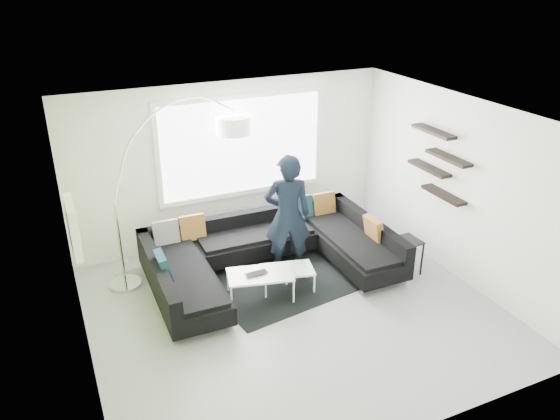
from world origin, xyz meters
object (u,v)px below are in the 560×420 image
Objects in this scene: arc_lamp at (115,205)px; person at (288,215)px; coffee_table at (274,281)px; side_table at (405,256)px; laptop at (258,275)px; sectional_sofa at (272,257)px.

arc_lamp reaches higher than person.
side_table is at bearing 4.93° from coffee_table.
coffee_table is at bearing -44.08° from arc_lamp.
arc_lamp is 2.28m from laptop.
sectional_sofa is 0.49m from coffee_table.
side_table is 1.69× the size of laptop.
side_table is at bearing -20.39° from sectional_sofa.
arc_lamp reaches higher than sectional_sofa.
person is at bearing 154.34° from side_table.
laptop is (-2.41, 0.24, 0.13)m from side_table.
person is (2.44, -0.62, -0.37)m from arc_lamp.
arc_lamp is 1.38× the size of person.
sectional_sofa is at bearing 159.01° from side_table.
sectional_sofa reaches higher than laptop.
person is at bearing 10.05° from sectional_sofa.
laptop reaches higher than coffee_table.
person is (0.29, 0.05, 0.63)m from sectional_sofa.
arc_lamp is (-2.15, 0.67, 1.00)m from sectional_sofa.
side_table is 1.98m from person.
sectional_sofa is 2.46m from arc_lamp.
laptop is (-0.73, -0.57, -0.57)m from person.
laptop is at bearing -152.26° from coffee_table.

